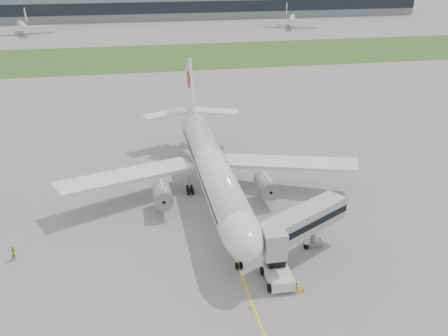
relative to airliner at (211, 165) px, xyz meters
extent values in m
plane|color=gray|center=(0.00, -4.87, -5.66)|extent=(600.00, 600.00, 0.00)
cube|color=#2C4E1D|center=(0.00, 115.13, -5.65)|extent=(600.00, 50.00, 0.02)
cube|color=gray|center=(0.00, 225.13, 1.34)|extent=(320.00, 22.00, 14.00)
cube|color=black|center=(0.00, 214.13, 1.34)|extent=(320.00, 0.60, 6.00)
cylinder|color=silver|center=(0.00, -0.87, -0.06)|extent=(5.00, 38.00, 5.00)
ellipsoid|color=silver|center=(0.00, -20.37, -0.06)|extent=(5.00, 11.00, 5.00)
cube|color=black|center=(0.00, -21.37, 0.84)|extent=(3.20, 1.54, 1.14)
cone|color=silver|center=(0.00, 21.13, 0.74)|extent=(5.00, 10.53, 6.16)
cube|color=silver|center=(-13.00, 1.13, -1.26)|extent=(22.13, 13.52, 1.70)
cube|color=silver|center=(13.00, 1.13, -1.26)|extent=(22.13, 13.52, 1.70)
cylinder|color=#97969B|center=(-8.00, -3.37, -2.66)|extent=(2.70, 5.20, 2.70)
cylinder|color=#97969B|center=(8.00, -3.37, -2.66)|extent=(2.70, 5.20, 2.70)
cube|color=silver|center=(0.00, 22.63, 5.84)|extent=(0.45, 10.90, 12.76)
cylinder|color=#B00A15|center=(0.00, 23.63, 7.84)|extent=(0.60, 3.20, 3.20)
cube|color=silver|center=(-5.00, 23.63, 1.14)|extent=(9.54, 6.34, 0.35)
cube|color=silver|center=(5.00, 23.63, 1.14)|extent=(9.54, 6.34, 0.35)
cylinder|color=gray|center=(0.00, -19.87, -4.11)|extent=(0.24, 0.24, 3.10)
cylinder|color=black|center=(-3.20, 2.13, -5.11)|extent=(1.40, 1.10, 1.10)
cylinder|color=black|center=(3.20, 2.13, -5.11)|extent=(1.40, 1.10, 1.10)
cube|color=silver|center=(4.00, -23.34, -4.77)|extent=(2.87, 5.06, 1.34)
cube|color=silver|center=(4.02, -22.00, -3.65)|extent=(2.03, 1.82, 1.11)
cube|color=black|center=(4.02, -22.00, -3.60)|extent=(2.09, 1.87, 0.95)
cylinder|color=black|center=(2.52, -21.64, -5.16)|extent=(0.41, 1.01, 1.00)
cylinder|color=black|center=(5.53, -21.69, -5.16)|extent=(0.41, 1.01, 1.00)
cylinder|color=black|center=(2.47, -24.98, -5.16)|extent=(0.41, 1.01, 1.00)
cylinder|color=black|center=(5.48, -25.03, -5.16)|extent=(0.41, 1.01, 1.00)
cube|color=#A3A3A6|center=(8.48, -18.60, -0.52)|extent=(13.45, 9.53, 2.97)
cube|color=black|center=(8.48, -18.60, -0.52)|extent=(13.68, 9.71, 0.89)
cube|color=#A3A3A6|center=(3.43, -22.69, -0.52)|extent=(2.57, 3.36, 3.36)
cylinder|color=gray|center=(10.80, -16.68, -3.78)|extent=(0.69, 0.69, 3.76)
cube|color=gray|center=(10.80, -16.68, -5.31)|extent=(2.75, 2.39, 0.69)
cylinder|color=black|center=(9.69, -17.32, -5.31)|extent=(0.60, 0.75, 0.69)
cylinder|color=black|center=(11.91, -16.03, -5.31)|extent=(0.60, 0.75, 0.69)
cone|color=orange|center=(-0.50, -27.61, -5.39)|extent=(0.40, 0.40, 0.55)
cone|color=orange|center=(6.28, -25.83, -5.35)|extent=(0.45, 0.45, 0.62)
imported|color=#F6FF2A|center=(5.59, -25.91, -4.91)|extent=(0.61, 0.46, 1.51)
imported|color=#86C420|center=(-27.68, -12.35, -4.75)|extent=(1.05, 1.12, 1.83)
camera|label=1|loc=(-11.83, -70.22, 30.78)|focal=40.00mm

